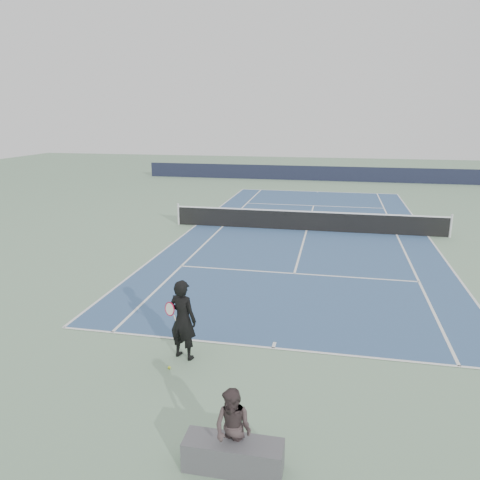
% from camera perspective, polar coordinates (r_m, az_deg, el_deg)
% --- Properties ---
extents(ground, '(80.00, 80.00, 0.00)m').
position_cam_1_polar(ground, '(22.52, 8.12, 1.14)').
color(ground, gray).
extents(court_surface, '(10.97, 23.77, 0.01)m').
position_cam_1_polar(court_surface, '(22.52, 8.12, 1.15)').
color(court_surface, '#35537E').
rests_on(court_surface, ground).
extents(tennis_net, '(12.90, 0.10, 1.07)m').
position_cam_1_polar(tennis_net, '(22.40, 8.16, 2.39)').
color(tennis_net, silver).
rests_on(tennis_net, ground).
extents(windscreen_far, '(30.00, 0.25, 1.20)m').
position_cam_1_polar(windscreen_far, '(40.03, 9.85, 8.00)').
color(windscreen_far, black).
rests_on(windscreen_far, ground).
extents(tennis_player, '(0.86, 0.68, 1.86)m').
position_cam_1_polar(tennis_player, '(10.65, -7.00, -9.59)').
color(tennis_player, black).
rests_on(tennis_player, ground).
extents(tennis_ball, '(0.07, 0.07, 0.07)m').
position_cam_1_polar(tennis_ball, '(10.64, -8.62, -15.11)').
color(tennis_ball, yellow).
rests_on(tennis_ball, ground).
extents(spectator_bench, '(1.63, 0.98, 1.37)m').
position_cam_1_polar(spectator_bench, '(7.81, -0.84, -23.38)').
color(spectator_bench, '#4F4F53').
rests_on(spectator_bench, ground).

